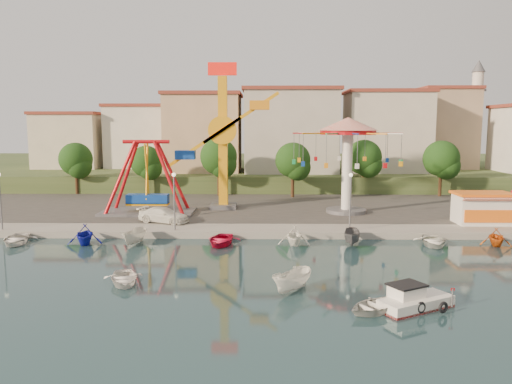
{
  "coord_description": "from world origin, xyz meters",
  "views": [
    {
      "loc": [
        0.18,
        -31.78,
        10.1
      ],
      "look_at": [
        -0.56,
        14.0,
        4.0
      ],
      "focal_mm": 35.0,
      "sensor_mm": 36.0,
      "label": 1
    }
  ],
  "objects_px": {
    "skiff": "(292,281)",
    "van": "(164,215)",
    "pirate_ship_ride": "(147,179)",
    "kamikaze_tower": "(227,141)",
    "wave_swinger": "(348,143)",
    "cabin_motorboat": "(414,302)",
    "rowboat_a": "(124,278)"
  },
  "relations": [
    {
      "from": "skiff",
      "to": "van",
      "type": "relative_size",
      "value": 0.71
    },
    {
      "from": "skiff",
      "to": "pirate_ship_ride",
      "type": "bearing_deg",
      "value": 157.77
    },
    {
      "from": "kamikaze_tower",
      "to": "skiff",
      "type": "bearing_deg",
      "value": -77.6
    },
    {
      "from": "kamikaze_tower",
      "to": "pirate_ship_ride",
      "type": "bearing_deg",
      "value": -159.03
    },
    {
      "from": "wave_swinger",
      "to": "cabin_motorboat",
      "type": "distance_m",
      "value": 28.61
    },
    {
      "from": "cabin_motorboat",
      "to": "van",
      "type": "distance_m",
      "value": 28.27
    },
    {
      "from": "pirate_ship_ride",
      "to": "rowboat_a",
      "type": "relative_size",
      "value": 2.83
    },
    {
      "from": "kamikaze_tower",
      "to": "rowboat_a",
      "type": "distance_m",
      "value": 27.44
    },
    {
      "from": "wave_swinger",
      "to": "van",
      "type": "relative_size",
      "value": 2.27
    },
    {
      "from": "cabin_motorboat",
      "to": "rowboat_a",
      "type": "height_order",
      "value": "cabin_motorboat"
    },
    {
      "from": "kamikaze_tower",
      "to": "cabin_motorboat",
      "type": "distance_m",
      "value": 33.43
    },
    {
      "from": "wave_swinger",
      "to": "van",
      "type": "bearing_deg",
      "value": -162.53
    },
    {
      "from": "cabin_motorboat",
      "to": "van",
      "type": "relative_size",
      "value": 0.9
    },
    {
      "from": "kamikaze_tower",
      "to": "wave_swinger",
      "type": "bearing_deg",
      "value": -10.27
    },
    {
      "from": "kamikaze_tower",
      "to": "rowboat_a",
      "type": "height_order",
      "value": "kamikaze_tower"
    },
    {
      "from": "pirate_ship_ride",
      "to": "wave_swinger",
      "type": "relative_size",
      "value": 0.86
    },
    {
      "from": "wave_swinger",
      "to": "rowboat_a",
      "type": "height_order",
      "value": "wave_swinger"
    },
    {
      "from": "pirate_ship_ride",
      "to": "rowboat_a",
      "type": "xyz_separation_m",
      "value": [
        3.65,
        -22.58,
        -4.03
      ]
    },
    {
      "from": "cabin_motorboat",
      "to": "wave_swinger",
      "type": "bearing_deg",
      "value": 59.54
    },
    {
      "from": "pirate_ship_ride",
      "to": "van",
      "type": "bearing_deg",
      "value": -61.8
    },
    {
      "from": "rowboat_a",
      "to": "skiff",
      "type": "bearing_deg",
      "value": -25.38
    },
    {
      "from": "pirate_ship_ride",
      "to": "kamikaze_tower",
      "type": "relative_size",
      "value": 0.61
    },
    {
      "from": "pirate_ship_ride",
      "to": "skiff",
      "type": "bearing_deg",
      "value": -59.03
    },
    {
      "from": "van",
      "to": "rowboat_a",
      "type": "bearing_deg",
      "value": -158.2
    },
    {
      "from": "kamikaze_tower",
      "to": "skiff",
      "type": "distance_m",
      "value": 28.93
    },
    {
      "from": "kamikaze_tower",
      "to": "skiff",
      "type": "xyz_separation_m",
      "value": [
        5.99,
        -27.24,
        -7.68
      ]
    },
    {
      "from": "pirate_ship_ride",
      "to": "rowboat_a",
      "type": "height_order",
      "value": "pirate_ship_ride"
    },
    {
      "from": "pirate_ship_ride",
      "to": "kamikaze_tower",
      "type": "xyz_separation_m",
      "value": [
        8.42,
        3.23,
        3.98
      ]
    },
    {
      "from": "cabin_motorboat",
      "to": "pirate_ship_ride",
      "type": "bearing_deg",
      "value": 99.18
    },
    {
      "from": "pirate_ship_ride",
      "to": "kamikaze_tower",
      "type": "distance_m",
      "value": 9.86
    },
    {
      "from": "van",
      "to": "wave_swinger",
      "type": "bearing_deg",
      "value": -53.67
    },
    {
      "from": "pirate_ship_ride",
      "to": "cabin_motorboat",
      "type": "distance_m",
      "value": 34.21
    }
  ]
}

